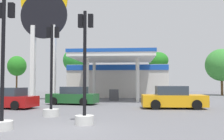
# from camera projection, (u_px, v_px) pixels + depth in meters

# --- Properties ---
(ground_plane) EXTENTS (90.00, 90.00, 0.00)m
(ground_plane) POSITION_uv_depth(u_px,v_px,m) (62.00, 130.00, 9.61)
(ground_plane) COLOR slate
(ground_plane) RESTS_ON ground
(gas_station) EXTENTS (11.74, 12.99, 4.68)m
(gas_station) POSITION_uv_depth(u_px,v_px,m) (118.00, 78.00, 31.12)
(gas_station) COLOR beige
(gas_station) RESTS_ON ground
(station_pole_sign) EXTENTS (4.69, 0.56, 12.20)m
(station_pole_sign) POSITION_uv_depth(u_px,v_px,m) (44.00, 22.00, 25.51)
(station_pole_sign) COLOR white
(station_pole_sign) RESTS_ON ground
(car_1) EXTENTS (4.35, 2.09, 1.53)m
(car_1) POSITION_uv_depth(u_px,v_px,m) (173.00, 98.00, 17.63)
(car_1) COLOR black
(car_1) RESTS_ON ground
(car_3) EXTENTS (4.22, 2.31, 1.43)m
(car_3) POSITION_uv_depth(u_px,v_px,m) (73.00, 96.00, 20.88)
(car_3) COLOR black
(car_3) RESTS_ON ground
(car_4) EXTENTS (4.22, 2.42, 1.42)m
(car_4) POSITION_uv_depth(u_px,v_px,m) (8.00, 99.00, 17.68)
(car_4) COLOR black
(car_4) RESTS_ON ground
(traffic_signal_0) EXTENTS (0.79, 0.79, 4.82)m
(traffic_signal_0) POSITION_uv_depth(u_px,v_px,m) (85.00, 90.00, 10.92)
(traffic_signal_0) COLOR silver
(traffic_signal_0) RESTS_ON ground
(traffic_signal_2) EXTENTS (0.83, 0.83, 4.94)m
(traffic_signal_2) POSITION_uv_depth(u_px,v_px,m) (3.00, 89.00, 9.73)
(traffic_signal_2) COLOR silver
(traffic_signal_2) RESTS_ON ground
(traffic_signal_3) EXTENTS (0.84, 0.84, 4.83)m
(traffic_signal_3) POSITION_uv_depth(u_px,v_px,m) (51.00, 90.00, 13.52)
(traffic_signal_3) COLOR silver
(traffic_signal_3) RESTS_ON ground
(tree_0) EXTENTS (2.87, 2.87, 5.88)m
(tree_0) POSITION_uv_depth(u_px,v_px,m) (17.00, 66.00, 39.96)
(tree_0) COLOR brown
(tree_0) RESTS_ON ground
(tree_1) EXTENTS (3.24, 3.24, 6.69)m
(tree_1) POSITION_uv_depth(u_px,v_px,m) (74.00, 60.00, 37.58)
(tree_1) COLOR brown
(tree_1) RESTS_ON ground
(tree_2) EXTENTS (2.82, 2.82, 6.07)m
(tree_2) POSITION_uv_depth(u_px,v_px,m) (158.00, 61.00, 36.56)
(tree_2) COLOR brown
(tree_2) RESTS_ON ground
(tree_3) EXTENTS (4.37, 4.37, 6.40)m
(tree_3) POSITION_uv_depth(u_px,v_px,m) (222.00, 65.00, 35.52)
(tree_3) COLOR brown
(tree_3) RESTS_ON ground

